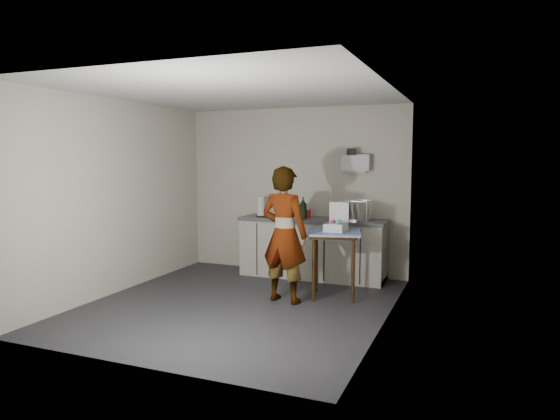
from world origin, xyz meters
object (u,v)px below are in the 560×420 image
at_px(paper_towel, 261,207).
at_px(kitchen_counter, 313,250).
at_px(side_table, 334,240).
at_px(soap_bottle, 303,208).
at_px(dark_bottle, 303,210).
at_px(dish_rack, 355,215).
at_px(standing_man, 284,235).
at_px(bakery_box, 336,225).
at_px(soda_can, 308,214).

bearing_deg(paper_towel, kitchen_counter, 5.05).
distance_m(kitchen_counter, side_table, 1.15).
relative_size(kitchen_counter, soap_bottle, 6.87).
distance_m(dark_bottle, dish_rack, 0.82).
relative_size(soap_bottle, dark_bottle, 1.55).
height_order(dark_bottle, dish_rack, dish_rack).
xyz_separation_m(soap_bottle, paper_towel, (-0.71, 0.03, -0.02)).
xyz_separation_m(dark_bottle, dish_rack, (0.81, -0.02, -0.04)).
relative_size(standing_man, bakery_box, 4.66).
bearing_deg(side_table, paper_towel, 135.41).
distance_m(kitchen_counter, paper_towel, 1.04).
xyz_separation_m(kitchen_counter, dark_bottle, (-0.17, 0.07, 0.59)).
height_order(soda_can, paper_towel, paper_towel).
height_order(soap_bottle, bakery_box, bakery_box).
distance_m(dark_bottle, paper_towel, 0.67).
relative_size(side_table, paper_towel, 2.81).
relative_size(dark_bottle, paper_towel, 0.68).
height_order(soap_bottle, soda_can, soap_bottle).
relative_size(side_table, dark_bottle, 4.16).
bearing_deg(kitchen_counter, dark_bottle, 158.79).
bearing_deg(dish_rack, standing_man, -111.96).
height_order(kitchen_counter, dish_rack, dish_rack).
xyz_separation_m(side_table, soap_bottle, (-0.72, 0.82, 0.31)).
relative_size(standing_man, soda_can, 13.26).
bearing_deg(standing_man, paper_towel, -46.39).
xyz_separation_m(side_table, dark_bottle, (-0.77, 0.99, 0.25)).
bearing_deg(paper_towel, standing_man, -55.19).
xyz_separation_m(soda_can, dark_bottle, (-0.11, 0.11, 0.04)).
xyz_separation_m(kitchen_counter, paper_towel, (-0.83, -0.07, 0.63)).
bearing_deg(standing_man, kitchen_counter, -78.24).
xyz_separation_m(standing_man, dish_rack, (0.57, 1.41, 0.12)).
distance_m(soda_can, paper_towel, 0.77).
bearing_deg(paper_towel, dish_rack, 4.78).
distance_m(dark_bottle, bakery_box, 1.27).
relative_size(dish_rack, bakery_box, 1.14).
bearing_deg(dark_bottle, bakery_box, -51.39).
bearing_deg(soda_can, paper_towel, -177.41).
relative_size(side_table, soda_can, 6.73).
height_order(standing_man, bakery_box, standing_man).
bearing_deg(standing_man, bakery_box, -132.38).
distance_m(standing_man, soap_bottle, 1.29).
xyz_separation_m(soap_bottle, bakery_box, (0.74, -0.82, -0.12)).
bearing_deg(dish_rack, side_table, -92.53).
relative_size(paper_towel, dish_rack, 0.74).
bearing_deg(standing_man, side_table, -131.29).
relative_size(side_table, soap_bottle, 2.68).
height_order(dark_bottle, paper_towel, paper_towel).
bearing_deg(side_table, soda_can, 112.90).
bearing_deg(dark_bottle, dish_rack, -1.25).
height_order(standing_man, dish_rack, standing_man).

